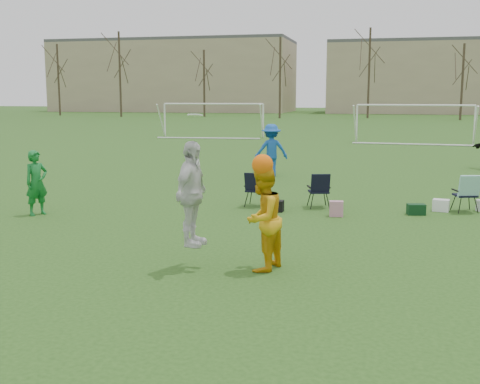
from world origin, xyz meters
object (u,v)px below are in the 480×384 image
(fielder_green_near, at_px, (37,183))
(goal_left, at_px, (213,110))
(center_contest, at_px, (232,207))
(goal_mid, at_px, (415,113))
(fielder_blue, at_px, (271,150))

(fielder_green_near, distance_m, goal_left, 28.86)
(fielder_green_near, height_order, goal_left, goal_left)
(center_contest, relative_size, goal_mid, 0.38)
(center_contest, bearing_deg, fielder_green_near, 149.50)
(fielder_blue, distance_m, goal_left, 21.39)
(fielder_blue, xyz_separation_m, center_contest, (1.59, -12.42, 0.15))
(center_contest, bearing_deg, fielder_blue, 97.29)
(center_contest, height_order, goal_left, center_contest)
(fielder_blue, relative_size, center_contest, 0.71)
(fielder_green_near, xyz_separation_m, center_contest, (6.13, -3.61, 0.30))
(center_contest, distance_m, goal_mid, 30.59)
(goal_mid, bearing_deg, center_contest, -94.37)
(goal_mid, bearing_deg, goal_left, 175.87)
(fielder_blue, bearing_deg, goal_left, -90.14)
(fielder_blue, height_order, goal_mid, goal_mid)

